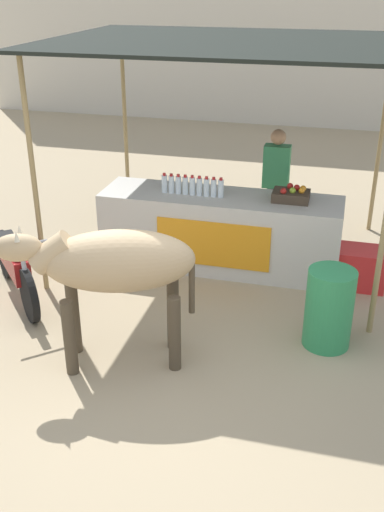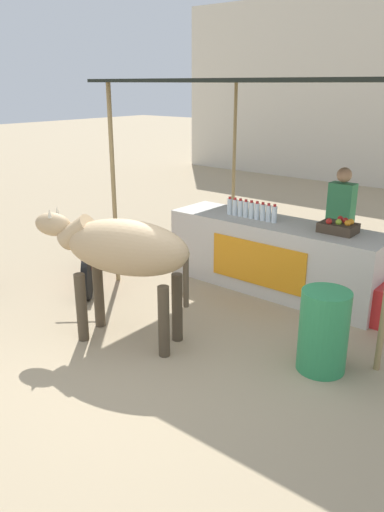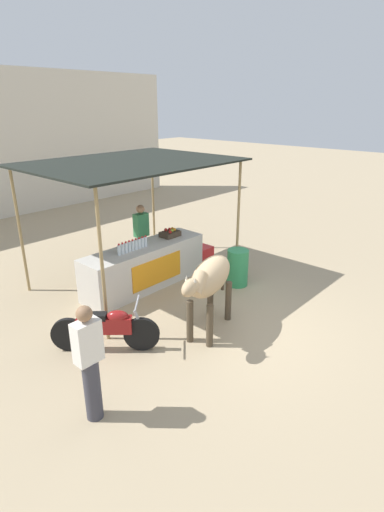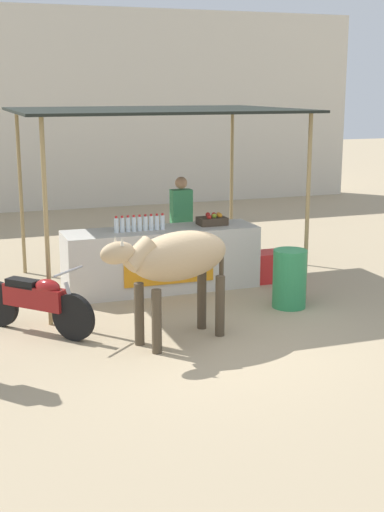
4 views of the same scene
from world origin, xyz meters
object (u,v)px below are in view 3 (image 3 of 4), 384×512
Objects in this scene: stall_counter at (145,266)px; cow at (209,280)px; vendor_behind_counter at (142,237)px; passerby_on_street at (90,363)px; cooler_box at (200,256)px; water_barrel at (238,267)px; fruit_crate at (170,233)px; motorcycle_parked at (106,328)px.

stall_counter is 2.41m from cow.
vendor_behind_counter is 4.97m from passerby_on_street.
cooler_box is 1.44m from water_barrel.
fruit_crate reaches higher than cooler_box.
motorcycle_parked is at bearing 178.79° from water_barrel.
vendor_behind_counter is at bearing 111.17° from water_barrel.
vendor_behind_counter is 2.75× the size of cooler_box.
cow is 2.65m from passerby_on_street.
passerby_on_street is at bearing -174.64° from cow.
vendor_behind_counter is at bearing 144.07° from cooler_box.
fruit_crate is at bearing -68.12° from vendor_behind_counter.
cow reaches higher than water_barrel.
water_barrel reaches higher than cooler_box.
cow is (-2.27, -2.20, 0.79)m from cooler_box.
fruit_crate is at bearing 26.36° from motorcycle_parked.
vendor_behind_counter is at bearing 70.17° from cow.
motorcycle_parked is at bearing -141.08° from vendor_behind_counter.
water_barrel is 0.51× the size of passerby_on_street.
passerby_on_street reaches higher than fruit_crate.
cooler_box is 0.44× the size of motorcycle_parked.
vendor_behind_counter is 1.57m from cooler_box.
cow reaches higher than cooler_box.
vendor_behind_counter is 0.90× the size of cow.
motorcycle_parked is at bearing -146.07° from stall_counter.
fruit_crate is (0.86, 0.05, 0.55)m from stall_counter.
passerby_on_street is (-3.73, -3.29, 0.00)m from vendor_behind_counter.
stall_counter is at bearing 134.23° from water_barrel.
stall_counter is 1.82× the size of vendor_behind_counter.
fruit_crate is 0.32× the size of motorcycle_parked.
passerby_on_street is (-4.01, -2.59, -0.18)m from fruit_crate.
cow reaches higher than stall_counter.
cooler_box is at bearing -35.93° from vendor_behind_counter.
vendor_behind_counter is 1.20× the size of motorcycle_parked.
fruit_crate reaches higher than water_barrel.
vendor_behind_counter reaches higher than stall_counter.
water_barrel is at bearing -45.77° from stall_counter.
cow is 1.34× the size of motorcycle_parked.
fruit_crate is at bearing 3.62° from stall_counter.
vendor_behind_counter is 1.00× the size of passerby_on_street.
motorcycle_parked is at bearing 47.14° from passerby_on_street.
cow is at bearing -135.98° from cooler_box.
cow is (-1.97, -0.80, 0.61)m from water_barrel.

